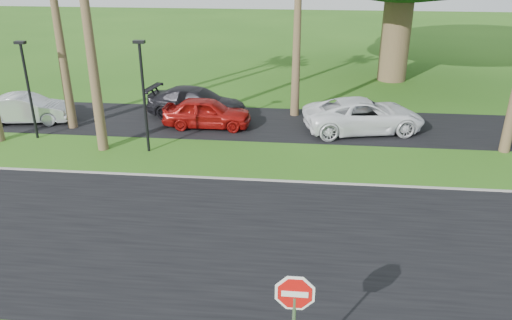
{
  "coord_description": "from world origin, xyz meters",
  "views": [
    {
      "loc": [
        0.56,
        -10.54,
        8.03
      ],
      "look_at": [
        -0.93,
        3.83,
        1.8
      ],
      "focal_mm": 35.0,
      "sensor_mm": 36.0,
      "label": 1
    }
  ],
  "objects": [
    {
      "name": "road",
      "position": [
        0.0,
        2.0,
        0.01
      ],
      "size": [
        120.0,
        8.0,
        0.02
      ],
      "primitive_type": "cube",
      "color": "black",
      "rests_on": "ground"
    },
    {
      "name": "streetlight_left",
      "position": [
        -11.5,
        9.5,
        2.5
      ],
      "size": [
        0.45,
        0.25,
        4.34
      ],
      "color": "black",
      "rests_on": "ground"
    },
    {
      "name": "parking_strip",
      "position": [
        0.0,
        12.5,
        0.01
      ],
      "size": [
        120.0,
        5.0,
        0.02
      ],
      "primitive_type": "cube",
      "color": "black",
      "rests_on": "ground"
    },
    {
      "name": "car_red",
      "position": [
        -4.09,
        11.73,
        0.71
      ],
      "size": [
        4.17,
        1.69,
        1.42
      ],
      "primitive_type": "imported",
      "rotation": [
        0.0,
        0.0,
        1.58
      ],
      "color": "#990F0C",
      "rests_on": "ground"
    },
    {
      "name": "ground",
      "position": [
        0.0,
        0.0,
        0.0
      ],
      "size": [
        120.0,
        120.0,
        0.0
      ],
      "primitive_type": "plane",
      "color": "#295816",
      "rests_on": "ground"
    },
    {
      "name": "curb",
      "position": [
        0.0,
        6.05,
        0.03
      ],
      "size": [
        120.0,
        0.12,
        0.06
      ],
      "primitive_type": "cube",
      "color": "gray",
      "rests_on": "ground"
    },
    {
      "name": "car_silver",
      "position": [
        -12.98,
        11.47,
        0.69
      ],
      "size": [
        4.39,
        2.12,
        1.39
      ],
      "primitive_type": "imported",
      "rotation": [
        0.0,
        0.0,
        1.73
      ],
      "color": "silver",
      "rests_on": "ground"
    },
    {
      "name": "car_minivan",
      "position": [
        3.26,
        11.9,
        0.77
      ],
      "size": [
        5.96,
        3.72,
        1.54
      ],
      "primitive_type": "imported",
      "rotation": [
        0.0,
        0.0,
        1.79
      ],
      "color": "white",
      "rests_on": "ground"
    },
    {
      "name": "streetlight_right",
      "position": [
        -6.0,
        8.5,
        2.65
      ],
      "size": [
        0.45,
        0.25,
        4.64
      ],
      "color": "black",
      "rests_on": "ground"
    },
    {
      "name": "stop_sign_near",
      "position": [
        0.5,
        -3.0,
        1.77
      ],
      "size": [
        1.05,
        0.07,
        2.62
      ],
      "color": "gray",
      "rests_on": "ground"
    },
    {
      "name": "car_dark",
      "position": [
        -4.87,
        13.12,
        0.74
      ],
      "size": [
        5.37,
        2.86,
        1.48
      ],
      "primitive_type": "imported",
      "rotation": [
        0.0,
        0.0,
        1.41
      ],
      "color": "black",
      "rests_on": "ground"
    }
  ]
}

